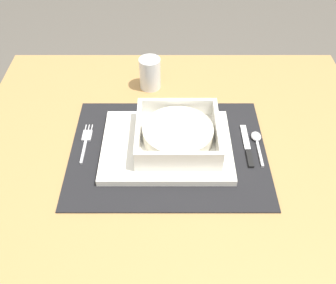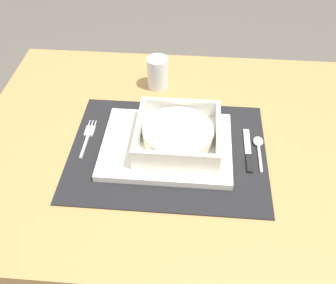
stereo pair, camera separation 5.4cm
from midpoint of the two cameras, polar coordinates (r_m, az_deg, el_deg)
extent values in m
plane|color=#59544C|center=(1.53, -0.47, -19.43)|extent=(6.00, 6.00, 0.00)
cube|color=#B2844C|center=(0.96, -0.71, -0.23)|extent=(0.98, 0.76, 0.03)
cube|color=olive|center=(1.51, -17.44, -1.29)|extent=(0.05, 0.05, 0.69)
cube|color=olive|center=(1.51, 16.55, -1.28)|extent=(0.05, 0.05, 0.69)
cube|color=black|center=(0.92, -1.68, -1.33)|extent=(0.45, 0.35, 0.00)
cube|color=white|center=(0.91, -1.91, -0.58)|extent=(0.30, 0.23, 0.02)
cube|color=white|center=(0.91, -0.30, 0.28)|extent=(0.19, 0.19, 0.01)
cube|color=white|center=(0.90, -6.06, 1.51)|extent=(0.01, 0.19, 0.04)
cube|color=white|center=(0.90, 5.46, 1.52)|extent=(0.01, 0.19, 0.04)
cube|color=white|center=(0.83, -0.32, -2.68)|extent=(0.17, 0.01, 0.04)
cube|color=white|center=(0.96, -0.29, 5.14)|extent=(0.17, 0.01, 0.04)
cylinder|color=silver|center=(0.90, -0.30, 1.22)|extent=(0.16, 0.16, 0.03)
cube|color=silver|center=(0.94, -13.81, -1.42)|extent=(0.01, 0.07, 0.00)
cube|color=silver|center=(0.97, -13.26, 0.88)|extent=(0.02, 0.04, 0.00)
cylinder|color=silver|center=(0.99, -13.43, 1.96)|extent=(0.00, 0.02, 0.00)
cylinder|color=silver|center=(0.99, -12.99, 1.96)|extent=(0.00, 0.02, 0.00)
cylinder|color=silver|center=(0.99, -12.56, 1.97)|extent=(0.00, 0.02, 0.00)
cube|color=silver|center=(0.92, 11.53, -1.74)|extent=(0.01, 0.08, 0.00)
ellipsoid|color=silver|center=(0.96, 11.07, 0.77)|extent=(0.02, 0.03, 0.01)
cube|color=black|center=(0.91, 10.10, -2.46)|extent=(0.01, 0.05, 0.01)
cube|color=silver|center=(0.95, 9.58, 0.50)|extent=(0.01, 0.08, 0.00)
cylinder|color=white|center=(1.09, -4.10, 9.88)|extent=(0.06, 0.06, 0.09)
cylinder|color=#338C3F|center=(1.10, -4.04, 8.96)|extent=(0.05, 0.05, 0.04)
camera|label=1|loc=(0.03, -91.72, -1.65)|focal=41.99mm
camera|label=2|loc=(0.03, 88.28, 1.65)|focal=41.99mm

